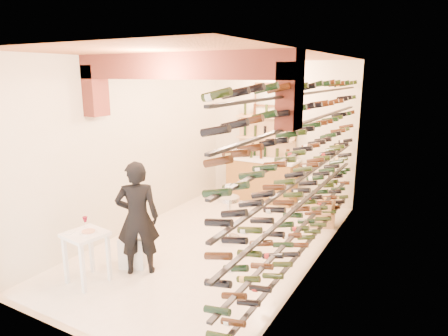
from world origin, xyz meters
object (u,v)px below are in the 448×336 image
(back_counter, at_px, (261,178))
(tasting_table, at_px, (86,242))
(person, at_px, (137,218))
(chrome_barstool, at_px, (229,215))
(wine_rack, at_px, (303,167))
(white_stool, at_px, (134,250))
(crate_lower, at_px, (321,218))

(back_counter, xyz_separation_m, tasting_table, (-0.62, -4.70, 0.08))
(person, xyz_separation_m, chrome_barstool, (0.59, 1.72, -0.40))
(tasting_table, xyz_separation_m, person, (0.45, 0.59, 0.24))
(person, bearing_deg, wine_rack, 179.38)
(wine_rack, distance_m, white_stool, 2.90)
(tasting_table, bearing_deg, chrome_barstool, 74.46)
(back_counter, distance_m, chrome_barstool, 2.42)
(wine_rack, bearing_deg, tasting_table, -140.06)
(person, bearing_deg, tasting_table, 15.99)
(tasting_table, height_order, chrome_barstool, tasting_table)
(back_counter, relative_size, person, 0.99)
(wine_rack, xyz_separation_m, chrome_barstool, (-1.41, 0.26, -1.09))
(white_stool, relative_size, chrome_barstool, 0.61)
(back_counter, height_order, tasting_table, back_counter)
(white_stool, bearing_deg, wine_rack, 30.80)
(person, xyz_separation_m, crate_lower, (1.87, 3.17, -0.71))
(crate_lower, bearing_deg, white_stool, -124.63)
(tasting_table, distance_m, crate_lower, 4.44)
(wine_rack, xyz_separation_m, crate_lower, (-0.13, 1.71, -1.40))
(person, bearing_deg, chrome_barstool, -145.65)
(wine_rack, bearing_deg, white_stool, -149.20)
(back_counter, relative_size, chrome_barstool, 2.13)
(white_stool, height_order, chrome_barstool, chrome_barstool)
(chrome_barstool, bearing_deg, white_stool, -117.14)
(wine_rack, relative_size, tasting_table, 6.25)
(wine_rack, height_order, person, wine_rack)
(tasting_table, bearing_deg, white_stool, 81.55)
(chrome_barstool, xyz_separation_m, crate_lower, (1.28, 1.45, -0.31))
(person, distance_m, crate_lower, 3.75)
(white_stool, distance_m, crate_lower, 3.69)
(tasting_table, bearing_deg, wine_rack, 48.54)
(wine_rack, bearing_deg, crate_lower, 94.38)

